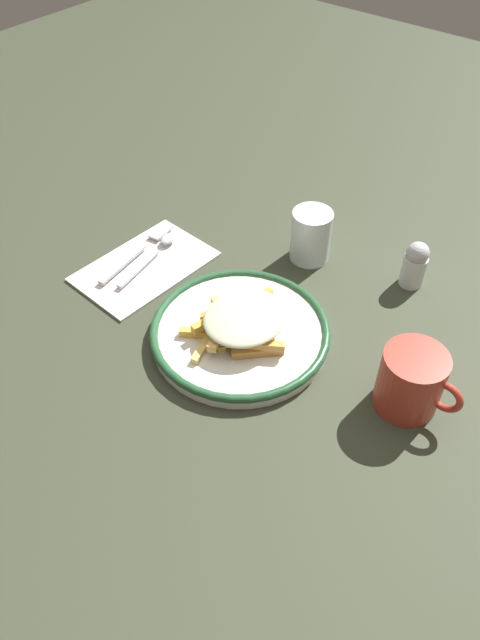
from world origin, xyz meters
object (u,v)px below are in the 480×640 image
(salt_shaker, at_px, (415,264))
(plate, at_px, (240,332))
(fries_heap, at_px, (242,320))
(napkin, at_px, (145,266))
(water_glass, at_px, (311,236))
(coffee_mug, at_px, (411,381))
(spoon, at_px, (157,250))
(fork, at_px, (137,252))

(salt_shaker, bearing_deg, plate, -116.96)
(fries_heap, bearing_deg, napkin, 173.46)
(napkin, relative_size, water_glass, 2.47)
(water_glass, distance_m, coffee_mug, 0.32)
(plate, relative_size, napkin, 1.20)
(spoon, bearing_deg, napkin, -80.26)
(salt_shaker, bearing_deg, fork, -149.41)
(fries_heap, xyz_separation_m, salt_shaker, (0.13, 0.27, -0.00))
(fries_heap, xyz_separation_m, napkin, (-0.22, 0.03, -0.04))
(coffee_mug, bearing_deg, salt_shaker, 116.13)
(plate, xyz_separation_m, water_glass, (-0.03, 0.22, 0.03))
(water_glass, height_order, salt_shaker, water_glass)
(plate, distance_m, spoon, 0.23)
(napkin, bearing_deg, coffee_mug, 2.72)
(spoon, bearing_deg, fries_heap, -14.62)
(napkin, xyz_separation_m, salt_shaker, (0.35, 0.24, 0.03))
(coffee_mug, height_order, salt_shaker, coffee_mug)
(napkin, distance_m, salt_shaker, 0.43)
(plate, relative_size, spoon, 1.70)
(water_glass, xyz_separation_m, salt_shaker, (0.16, 0.05, -0.00))
(napkin, bearing_deg, fries_heap, -6.54)
(water_glass, height_order, coffee_mug, coffee_mug)
(coffee_mug, bearing_deg, fries_heap, -168.63)
(fork, height_order, spoon, spoon)
(fries_heap, distance_m, napkin, 0.23)
(fries_heap, distance_m, fork, 0.26)
(fork, relative_size, salt_shaker, 2.25)
(plate, bearing_deg, coffee_mug, 10.97)
(plate, bearing_deg, water_glass, 97.45)
(coffee_mug, bearing_deg, fork, -178.85)
(coffee_mug, distance_m, salt_shaker, 0.24)
(napkin, bearing_deg, fork, 157.80)
(plate, bearing_deg, napkin, 173.59)
(plate, relative_size, fork, 1.47)
(plate, xyz_separation_m, fries_heap, (0.00, -0.00, 0.03))
(fries_heap, xyz_separation_m, spoon, (-0.23, 0.06, -0.03))
(napkin, bearing_deg, water_glass, 45.05)
(spoon, relative_size, coffee_mug, 1.38)
(water_glass, distance_m, salt_shaker, 0.17)
(spoon, bearing_deg, fork, -136.78)
(plate, xyz_separation_m, spoon, (-0.23, 0.06, 0.00))
(fork, bearing_deg, fries_heap, -8.46)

